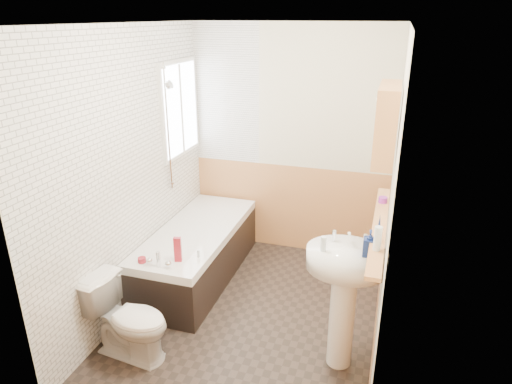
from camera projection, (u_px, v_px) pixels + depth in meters
The scene contains 26 objects.
floor at pixel (251, 315), 4.16m from camera, with size 2.80×2.80×0.00m, color black.
ceiling at pixel (250, 23), 3.25m from camera, with size 2.80×2.80×0.00m, color white.
wall_back at pixel (290, 143), 4.96m from camera, with size 2.20×0.02×2.50m, color beige.
wall_front at pixel (170, 275), 2.45m from camera, with size 2.20×0.02×2.50m, color beige.
wall_left at pixel (131, 174), 4.01m from camera, with size 0.02×2.80×2.50m, color beige.
wall_right at pixel (392, 202), 3.40m from camera, with size 0.02×2.80×2.50m, color beige.
wainscot_right at pixel (379, 288), 3.68m from camera, with size 0.01×2.80×1.00m, color tan.
wainscot_front at pixel (181, 381), 2.74m from camera, with size 2.20×0.01×1.00m, color tan.
wainscot_back at pixel (288, 207), 5.21m from camera, with size 2.20×0.01×1.00m, color tan.
tile_cladding_left at pixel (133, 174), 4.00m from camera, with size 0.01×2.80×2.50m, color white.
tile_return_back at pixel (226, 94), 4.96m from camera, with size 0.75×0.01×1.50m, color white.
window at pixel (181, 109), 4.70m from camera, with size 0.03×0.79×0.99m.
bathtub at pixel (197, 252), 4.68m from camera, with size 0.70×1.75×0.69m.
shower_riser at pixel (168, 118), 4.40m from camera, with size 0.11×0.08×1.25m.
toilet at pixel (129, 319), 3.57m from camera, with size 0.38×0.67×0.66m, color white.
sink at pixel (344, 284), 3.35m from camera, with size 0.58×0.47×1.12m.
pine_shelf at pixel (380, 226), 3.37m from camera, with size 0.10×1.54×0.03m, color tan.
medicine_cabinet at pixel (387, 124), 3.13m from camera, with size 0.15×0.58×0.53m.
foam_can at pixel (378, 239), 2.96m from camera, with size 0.05×0.05×0.17m, color silver.
green_bottle at pixel (379, 228), 3.07m from camera, with size 0.04×0.04×0.20m, color navy.
black_jar at pixel (383, 200), 3.74m from camera, with size 0.07×0.07×0.05m, color purple.
soap_bottle at pixel (369, 250), 3.15m from camera, with size 0.09×0.19×0.09m, color navy.
clear_bottle at pixel (323, 244), 3.21m from camera, with size 0.04×0.04×0.11m, color silver.
blue_gel at pixel (178, 249), 3.94m from camera, with size 0.06×0.04×0.23m, color maroon.
cream_jar at pixel (142, 260), 3.95m from camera, with size 0.07×0.07×0.04m, color maroon.
orange_bottle at pixel (198, 254), 4.03m from camera, with size 0.02×0.02×0.07m, color silver.
Camera 1 is at (1.07, -3.30, 2.56)m, focal length 32.00 mm.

